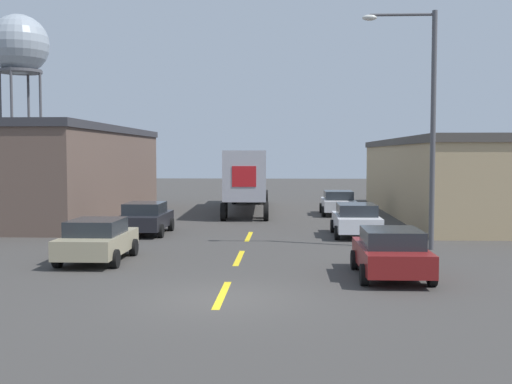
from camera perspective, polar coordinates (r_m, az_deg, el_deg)
ground_plane at (r=16.62m, az=-3.20°, el=-9.48°), size 160.00×160.00×0.00m
road_centerline at (r=22.95m, az=-1.52°, el=-5.87°), size 0.20×15.26×0.01m
warehouse_left at (r=40.68m, az=-20.37°, el=1.72°), size 12.82×19.56×5.31m
warehouse_right at (r=41.28m, az=20.99°, el=1.24°), size 13.49×23.36×4.60m
semi_truck at (r=41.89m, az=-0.73°, el=1.51°), size 3.11×15.10×3.89m
parked_car_right_mid at (r=29.22m, az=8.90°, el=-2.41°), size 2.11×4.13×1.47m
parked_car_left_far at (r=30.03m, az=-9.80°, el=-2.26°), size 2.11×4.13×1.47m
parked_car_right_near at (r=19.71m, az=11.91°, el=-5.25°), size 2.11×4.13×1.47m
parked_car_right_far at (r=39.28m, az=7.32°, el=-0.91°), size 2.11×4.13×1.47m
parked_car_left_near at (r=22.78m, az=-13.93°, el=-4.12°), size 2.11×4.13×1.47m
water_tower at (r=74.84m, az=-20.31°, el=12.05°), size 6.33×6.33×18.59m
street_lamp at (r=25.55m, az=14.81°, el=6.80°), size 2.84×0.32×9.14m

